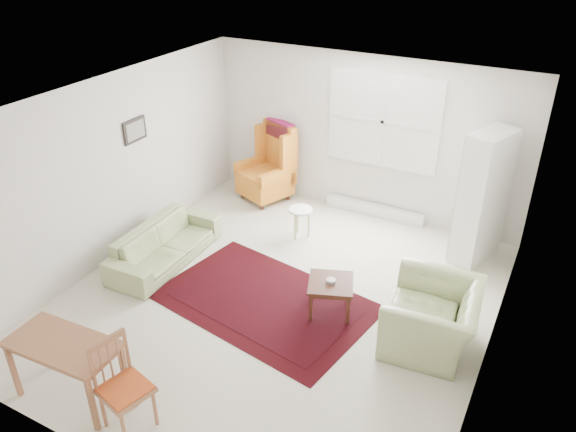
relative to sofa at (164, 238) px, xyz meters
The scene contains 10 objects.
room 2.02m from the sofa, ahead, with size 5.04×5.54×2.51m.
rug 1.73m from the sofa, ahead, with size 2.58×1.66×0.03m, color black, non-canonical shape.
sofa is the anchor object (origin of this frame).
armchair 3.69m from the sofa, ahead, with size 1.11×0.97×0.86m, color #96A26C.
wingback_chair 2.32m from the sofa, 83.46° to the left, with size 0.75×0.79×1.30m, color orange, non-canonical shape.
coffee_table 2.47m from the sofa, ahead, with size 0.52×0.52×0.43m, color #421F14, non-canonical shape.
stool 1.99m from the sofa, 47.29° to the left, with size 0.35×0.35×0.47m, color white, non-canonical shape.
cabinet 4.32m from the sofa, 29.11° to the left, with size 0.39×0.74×1.86m, color white, non-canonical shape.
desk 2.52m from the sofa, 72.37° to the right, with size 1.09×0.54×0.69m, color #905A3A, non-canonical shape.
desk_chair 2.86m from the sofa, 57.75° to the right, with size 0.42×0.42×0.95m, color #905A3A, non-canonical shape.
Camera 1 is at (2.79, -4.93, 4.30)m, focal length 35.00 mm.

